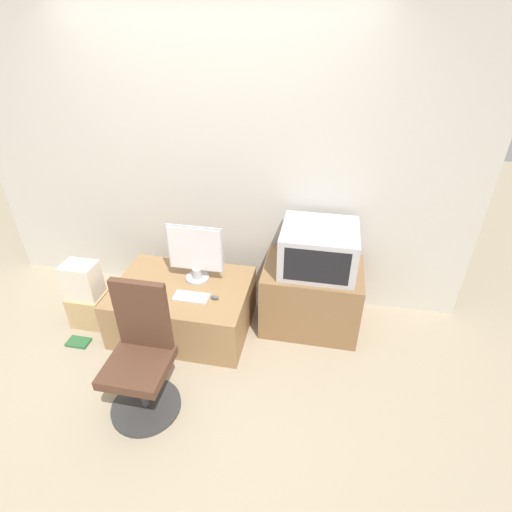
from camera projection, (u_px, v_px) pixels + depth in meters
name	position (u px, v px, depth m)	size (l,w,h in m)	color
ground_plane	(178.00, 389.00, 2.98)	(12.00, 12.00, 0.00)	tan
wall_back	(217.00, 162.00, 3.38)	(4.40, 0.05, 2.60)	beige
desk	(183.00, 307.00, 3.45)	(1.12, 0.81, 0.44)	#937047
side_stand	(311.00, 296.00, 3.46)	(0.82, 0.59, 0.59)	olive
main_monitor	(195.00, 253.00, 3.29)	(0.47, 0.20, 0.51)	#B2B2B7
keyboard	(191.00, 297.00, 3.20)	(0.28, 0.13, 0.01)	silver
mouse	(215.00, 297.00, 3.18)	(0.06, 0.03, 0.03)	#4C4C51
crt_tv	(319.00, 248.00, 3.21)	(0.60, 0.55, 0.37)	#B7B7BC
office_chair	(141.00, 361.00, 2.67)	(0.49, 0.49, 0.98)	#333333
cardboard_box_lower	(90.00, 308.00, 3.54)	(0.30, 0.25, 0.30)	tan
cardboard_box_upper	(82.00, 280.00, 3.37)	(0.27, 0.20, 0.32)	beige
book	(78.00, 342.00, 3.38)	(0.19, 0.12, 0.02)	#2D6638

